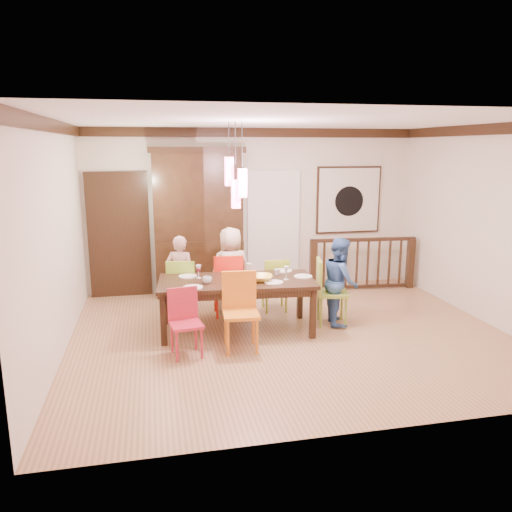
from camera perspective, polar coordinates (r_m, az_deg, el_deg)
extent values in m
plane|color=#966D48|center=(7.09, 3.96, -8.95)|extent=(6.00, 6.00, 0.00)
plane|color=white|center=(6.61, 4.35, 15.17)|extent=(6.00, 6.00, 0.00)
plane|color=beige|center=(9.10, -0.19, 5.27)|extent=(6.00, 0.00, 6.00)
plane|color=beige|center=(6.55, -21.98, 1.60)|extent=(0.00, 5.00, 5.00)
plane|color=beige|center=(8.05, 25.17, 3.17)|extent=(0.00, 5.00, 5.00)
cube|color=black|center=(8.95, -15.36, 2.11)|extent=(1.04, 0.07, 2.24)
cube|color=silver|center=(9.20, 2.00, 2.83)|extent=(0.97, 0.05, 2.22)
cube|color=black|center=(9.58, 10.51, 6.32)|extent=(1.25, 0.04, 1.25)
cube|color=silver|center=(9.56, 10.57, 6.31)|extent=(1.18, 0.02, 1.18)
cylinder|color=black|center=(9.55, 10.60, 6.18)|extent=(0.56, 0.01, 0.56)
cube|color=#FF4C79|center=(6.80, -3.09, 9.63)|extent=(0.11, 0.11, 0.38)
cylinder|color=black|center=(6.80, -3.13, 13.17)|extent=(0.01, 0.01, 0.46)
cube|color=#FF4C79|center=(6.74, -1.58, 8.34)|extent=(0.11, 0.11, 0.38)
cylinder|color=black|center=(6.72, -1.61, 12.55)|extent=(0.01, 0.01, 0.61)
cube|color=#FF4C79|center=(6.79, -2.32, 7.09)|extent=(0.11, 0.11, 0.38)
cylinder|color=black|center=(6.76, -2.36, 11.91)|extent=(0.01, 0.01, 0.76)
cube|color=black|center=(7.00, -2.23, -2.94)|extent=(2.24, 1.15, 0.05)
cube|color=black|center=(7.42, -10.45, -5.29)|extent=(0.09, 0.09, 0.70)
cube|color=black|center=(7.72, 4.66, -4.42)|extent=(0.09, 0.09, 0.70)
cube|color=black|center=(6.63, -10.25, -7.41)|extent=(0.09, 0.09, 0.70)
cube|color=black|center=(6.97, 6.59, -6.33)|extent=(0.09, 0.09, 0.70)
cube|color=black|center=(7.44, -2.79, -2.64)|extent=(1.97, 0.19, 0.10)
cube|color=black|center=(6.62, -1.60, -4.53)|extent=(1.97, 0.19, 0.10)
cube|color=#8DC334|center=(7.68, -8.34, -3.80)|extent=(0.50, 0.50, 0.04)
cube|color=#8DC334|center=(7.62, -8.40, -1.99)|extent=(0.42, 0.13, 0.46)
cylinder|color=#8DC334|center=(7.58, -9.50, -5.89)|extent=(0.04, 0.04, 0.44)
cylinder|color=#8DC334|center=(7.60, -6.92, -5.76)|extent=(0.04, 0.04, 0.44)
cylinder|color=#8DC334|center=(7.90, -9.61, -5.13)|extent=(0.04, 0.04, 0.44)
cylinder|color=#8DC334|center=(7.92, -7.14, -5.01)|extent=(0.04, 0.04, 0.44)
cube|color=red|center=(7.76, -3.29, -3.36)|extent=(0.46, 0.46, 0.04)
cube|color=red|center=(7.69, -3.31, -1.47)|extent=(0.44, 0.06, 0.48)
cylinder|color=red|center=(7.64, -4.40, -5.53)|extent=(0.04, 0.04, 0.46)
cylinder|color=red|center=(7.69, -1.74, -5.38)|extent=(0.04, 0.04, 0.46)
cylinder|color=red|center=(7.97, -4.74, -4.76)|extent=(0.04, 0.04, 0.46)
cylinder|color=red|center=(8.02, -2.19, -4.62)|extent=(0.04, 0.04, 0.46)
cube|color=#9CBD28|center=(7.98, 2.13, -3.33)|extent=(0.40, 0.40, 0.04)
cube|color=#9CBD28|center=(7.92, 2.14, -1.71)|extent=(0.39, 0.05, 0.43)
cylinder|color=#9CBD28|center=(7.86, 1.28, -5.19)|extent=(0.03, 0.03, 0.41)
cylinder|color=#9CBD28|center=(7.93, 3.50, -5.04)|extent=(0.03, 0.03, 0.41)
cylinder|color=#9CBD28|center=(8.15, 0.77, -4.54)|extent=(0.03, 0.03, 0.41)
cylinder|color=#9CBD28|center=(8.22, 2.92, -4.40)|extent=(0.03, 0.03, 0.41)
cube|color=#B62135|center=(6.32, -7.98, -7.78)|extent=(0.44, 0.44, 0.04)
cube|color=#B62135|center=(6.24, -8.04, -5.81)|extent=(0.38, 0.09, 0.42)
cylinder|color=#B62135|center=(6.24, -9.26, -10.14)|extent=(0.03, 0.03, 0.40)
cylinder|color=#B62135|center=(6.26, -6.39, -9.98)|extent=(0.03, 0.03, 0.40)
cylinder|color=#B62135|center=(6.53, -9.39, -9.11)|extent=(0.03, 0.03, 0.40)
cylinder|color=#B62135|center=(6.55, -6.66, -8.97)|extent=(0.03, 0.03, 0.40)
cube|color=orange|center=(6.41, -1.74, -6.64)|extent=(0.48, 0.48, 0.04)
cube|color=orange|center=(6.33, -1.76, -4.34)|extent=(0.45, 0.08, 0.49)
cylinder|color=orange|center=(6.30, -3.09, -9.40)|extent=(0.04, 0.04, 0.47)
cylinder|color=orange|center=(6.36, 0.21, -9.16)|extent=(0.04, 0.04, 0.47)
cylinder|color=orange|center=(6.64, -3.58, -8.25)|extent=(0.04, 0.04, 0.47)
cylinder|color=orange|center=(6.70, -0.45, -8.04)|extent=(0.04, 0.04, 0.47)
cube|color=olive|center=(7.43, 8.70, -4.21)|extent=(0.53, 0.53, 0.04)
cube|color=olive|center=(7.36, 8.77, -2.25)|extent=(0.14, 0.44, 0.48)
cylinder|color=olive|center=(7.29, 7.81, -6.51)|extent=(0.04, 0.04, 0.46)
cylinder|color=olive|center=(7.41, 10.42, -6.28)|extent=(0.04, 0.04, 0.46)
cylinder|color=olive|center=(7.60, 6.91, -5.67)|extent=(0.04, 0.04, 0.46)
cylinder|color=olive|center=(7.72, 9.43, -5.47)|extent=(0.04, 0.04, 0.46)
cube|color=black|center=(8.91, -6.47, -1.24)|extent=(1.52, 0.44, 0.98)
cube|color=black|center=(8.72, -6.68, 6.81)|extent=(1.52, 0.40, 1.52)
cube|color=black|center=(8.91, -6.80, 6.92)|extent=(1.31, 0.02, 1.31)
cube|color=black|center=(8.68, -6.81, 11.97)|extent=(1.63, 0.44, 0.10)
cube|color=black|center=(9.01, 6.68, -1.29)|extent=(0.13, 0.13, 0.92)
cube|color=black|center=(9.75, 17.03, -0.71)|extent=(0.13, 0.13, 0.92)
cube|color=black|center=(9.25, 12.18, 1.84)|extent=(1.97, 0.23, 0.06)
cube|color=black|center=(9.44, 11.94, -3.42)|extent=(1.84, 0.20, 0.05)
imported|color=#D8A4A4|center=(7.81, -8.62, -2.20)|extent=(0.53, 0.44, 1.25)
imported|color=beige|center=(7.89, -2.89, -1.56)|extent=(0.73, 0.55, 1.35)
imported|color=#385F9F|center=(7.44, 9.61, -2.83)|extent=(0.59, 0.70, 1.29)
imported|color=yellow|center=(6.93, 0.52, -2.53)|extent=(0.40, 0.40, 0.08)
imported|color=white|center=(6.97, -3.16, -2.58)|extent=(0.24, 0.24, 0.06)
imported|color=silver|center=(6.83, -5.60, -2.76)|extent=(0.16, 0.16, 0.10)
imported|color=silver|center=(7.25, 2.44, -1.84)|extent=(0.12, 0.12, 0.09)
cylinder|color=white|center=(7.22, -7.81, -2.31)|extent=(0.26, 0.26, 0.01)
cylinder|color=white|center=(7.31, -2.15, -2.03)|extent=(0.26, 0.26, 0.01)
cylinder|color=white|center=(7.49, 3.14, -1.69)|extent=(0.26, 0.26, 0.01)
cylinder|color=white|center=(6.65, -7.22, -3.57)|extent=(0.26, 0.26, 0.01)
cylinder|color=white|center=(6.84, 2.04, -3.02)|extent=(0.26, 0.26, 0.01)
cylinder|color=white|center=(7.18, 5.41, -2.33)|extent=(0.26, 0.26, 0.01)
cube|color=#D83359|center=(6.66, -2.06, -3.46)|extent=(0.18, 0.14, 0.01)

